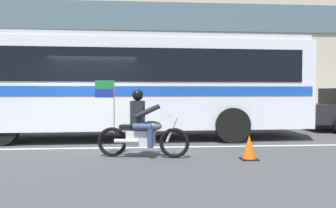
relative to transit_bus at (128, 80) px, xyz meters
The scene contains 6 objects.
ground_plane 2.42m from the transit_bus, 128.24° to the right, with size 60.00×60.00×0.00m, color #3D3D3F.
sidewalk_curb 4.41m from the transit_bus, 103.54° to the left, with size 28.00×3.80×0.15m, color #A39E93.
lane_center_stripe 2.76m from the transit_bus, 117.67° to the right, with size 26.60×0.14×0.01m, color silver.
transit_bus is the anchor object (origin of this frame).
motorcycle_with_rider 3.39m from the transit_bus, 81.89° to the right, with size 2.17×0.71×1.78m.
traffic_cone 4.83m from the transit_bus, 51.57° to the right, with size 0.36×0.36×0.55m.
Camera 1 is at (1.40, -9.52, 1.51)m, focal length 35.36 mm.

